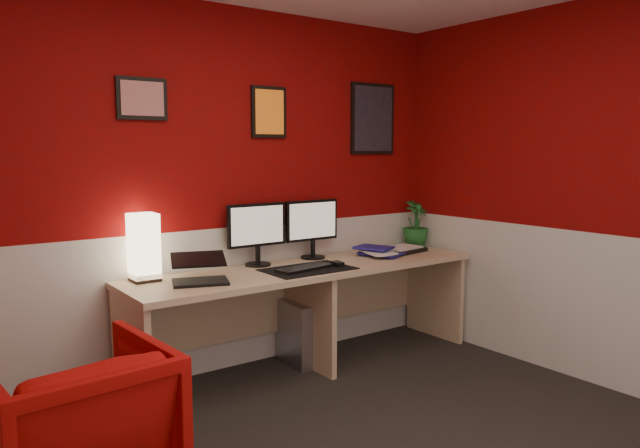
# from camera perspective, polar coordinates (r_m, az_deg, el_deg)

# --- Properties ---
(wall_back) EXTENTS (4.00, 0.01, 2.50)m
(wall_back) POSITION_cam_1_polar(r_m,az_deg,el_deg) (4.13, -11.27, 2.90)
(wall_back) COLOR #8B0706
(wall_back) RESTS_ON ground
(wall_right) EXTENTS (0.01, 3.50, 2.50)m
(wall_right) POSITION_cam_1_polar(r_m,az_deg,el_deg) (4.24, 25.75, 2.44)
(wall_right) COLOR #8B0706
(wall_right) RESTS_ON ground
(wainscot_back) EXTENTS (4.00, 0.01, 1.00)m
(wainscot_back) POSITION_cam_1_polar(r_m,az_deg,el_deg) (4.24, -11.00, -7.25)
(wainscot_back) COLOR silver
(wainscot_back) RESTS_ON ground
(wainscot_right) EXTENTS (0.01, 3.50, 1.00)m
(wainscot_right) POSITION_cam_1_polar(r_m,az_deg,el_deg) (4.35, 25.19, -7.44)
(wainscot_right) COLOR silver
(wainscot_right) RESTS_ON ground
(desk) EXTENTS (2.60, 0.65, 0.73)m
(desk) POSITION_cam_1_polar(r_m,az_deg,el_deg) (4.31, -1.04, -8.76)
(desk) COLOR #D1AE86
(desk) RESTS_ON ground
(shoji_lamp) EXTENTS (0.16, 0.16, 0.40)m
(shoji_lamp) POSITION_cam_1_polar(r_m,az_deg,el_deg) (3.88, -16.26, -2.28)
(shoji_lamp) COLOR #FFE5B2
(shoji_lamp) RESTS_ON desk
(laptop) EXTENTS (0.39, 0.33, 0.22)m
(laptop) POSITION_cam_1_polar(r_m,az_deg,el_deg) (3.74, -11.23, -3.86)
(laptop) COLOR black
(laptop) RESTS_ON desk
(monitor_left) EXTENTS (0.45, 0.06, 0.58)m
(monitor_left) POSITION_cam_1_polar(r_m,az_deg,el_deg) (4.23, -5.91, -0.04)
(monitor_left) COLOR black
(monitor_left) RESTS_ON desk
(monitor_right) EXTENTS (0.45, 0.06, 0.58)m
(monitor_right) POSITION_cam_1_polar(r_m,az_deg,el_deg) (4.48, -0.68, 0.41)
(monitor_right) COLOR black
(monitor_right) RESTS_ON desk
(desk_mat) EXTENTS (0.60, 0.38, 0.01)m
(desk_mat) POSITION_cam_1_polar(r_m,az_deg,el_deg) (4.11, -1.13, -4.27)
(desk_mat) COLOR black
(desk_mat) RESTS_ON desk
(keyboard) EXTENTS (0.44, 0.21, 0.02)m
(keyboard) POSITION_cam_1_polar(r_m,az_deg,el_deg) (4.09, -1.46, -4.16)
(keyboard) COLOR black
(keyboard) RESTS_ON desk_mat
(mouse) EXTENTS (0.07, 0.11, 0.03)m
(mouse) POSITION_cam_1_polar(r_m,az_deg,el_deg) (4.20, 1.64, -3.76)
(mouse) COLOR black
(mouse) RESTS_ON desk_mat
(book_bottom) EXTENTS (0.31, 0.36, 0.03)m
(book_bottom) POSITION_cam_1_polar(r_m,az_deg,el_deg) (4.55, 5.10, -3.03)
(book_bottom) COLOR navy
(book_bottom) RESTS_ON desk
(book_middle) EXTENTS (0.27, 0.32, 0.02)m
(book_middle) POSITION_cam_1_polar(r_m,az_deg,el_deg) (4.54, 4.33, -2.74)
(book_middle) COLOR silver
(book_middle) RESTS_ON book_bottom
(book_top) EXTENTS (0.28, 0.32, 0.03)m
(book_top) POSITION_cam_1_polar(r_m,az_deg,el_deg) (4.53, 4.49, -2.45)
(book_top) COLOR navy
(book_top) RESTS_ON book_middle
(zen_tray) EXTENTS (0.38, 0.30, 0.03)m
(zen_tray) POSITION_cam_1_polar(r_m,az_deg,el_deg) (4.84, 7.73, -2.44)
(zen_tray) COLOR black
(zen_tray) RESTS_ON desk
(potted_plant) EXTENTS (0.25, 0.25, 0.38)m
(potted_plant) POSITION_cam_1_polar(r_m,az_deg,el_deg) (5.11, 8.99, 0.03)
(potted_plant) COLOR #19591E
(potted_plant) RESTS_ON desk
(pc_tower) EXTENTS (0.24, 0.47, 0.45)m
(pc_tower) POSITION_cam_1_polar(r_m,az_deg,el_deg) (4.47, -2.04, -10.04)
(pc_tower) COLOR #99999E
(pc_tower) RESTS_ON ground
(armchair) EXTENTS (0.79, 0.81, 0.69)m
(armchair) POSITION_cam_1_polar(r_m,az_deg,el_deg) (2.99, -22.02, -17.01)
(armchair) COLOR #AE0E0B
(armchair) RESTS_ON ground
(art_left) EXTENTS (0.32, 0.02, 0.26)m
(art_left) POSITION_cam_1_polar(r_m,az_deg,el_deg) (3.97, -16.42, 11.25)
(art_left) COLOR red
(art_left) RESTS_ON wall_back
(art_center) EXTENTS (0.28, 0.02, 0.36)m
(art_center) POSITION_cam_1_polar(r_m,az_deg,el_deg) (4.37, -4.84, 10.45)
(art_center) COLOR orange
(art_center) RESTS_ON wall_back
(art_right) EXTENTS (0.44, 0.02, 0.56)m
(art_right) POSITION_cam_1_polar(r_m,az_deg,el_deg) (4.95, 4.97, 9.82)
(art_right) COLOR black
(art_right) RESTS_ON wall_back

